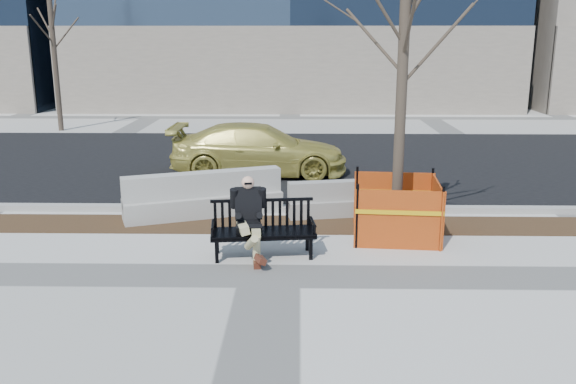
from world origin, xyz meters
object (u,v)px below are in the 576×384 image
sedan (259,174)px  jersey_barrier_right (350,215)px  seated_man (249,256)px  jersey_barrier_left (204,216)px  bench (263,256)px  tree_fence (395,236)px

sedan → jersey_barrier_right: sedan is taller
seated_man → jersey_barrier_left: (-1.11, 2.33, 0.00)m
bench → sedan: (-0.47, 6.23, 0.00)m
seated_man → jersey_barrier_right: bearing=46.0°
tree_fence → jersey_barrier_right: (-0.72, 1.37, 0.00)m
jersey_barrier_left → jersey_barrier_right: jersey_barrier_left is taller
bench → seated_man: seated_man is taller
jersey_barrier_right → jersey_barrier_left: bearing=171.4°
jersey_barrier_left → jersey_barrier_right: 2.99m
sedan → jersey_barrier_right: (2.11, -3.76, 0.00)m
sedan → jersey_barrier_left: (-0.88, -3.88, 0.00)m
jersey_barrier_left → jersey_barrier_right: bearing=-18.6°
seated_man → tree_fence: bearing=16.1°
bench → jersey_barrier_right: 2.96m
bench → seated_man: bearing=168.5°
seated_man → tree_fence: size_ratio=0.24×
seated_man → jersey_barrier_left: seated_man is taller
tree_fence → bench: bearing=-154.9°
jersey_barrier_left → jersey_barrier_right: (2.99, 0.12, 0.00)m
seated_man → jersey_barrier_left: bearing=108.9°
tree_fence → jersey_barrier_left: bearing=161.4°
seated_man → sedan: (-0.24, 6.21, 0.00)m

